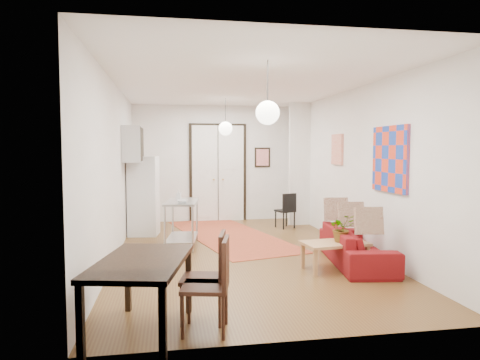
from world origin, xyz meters
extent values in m
plane|color=brown|center=(0.00, 0.00, 0.00)|extent=(7.00, 7.00, 0.00)
cube|color=white|center=(0.00, 0.00, 2.90)|extent=(4.20, 7.00, 0.02)
cube|color=white|center=(0.00, 3.50, 1.45)|extent=(4.20, 0.02, 2.90)
cube|color=white|center=(0.00, -3.50, 1.45)|extent=(4.20, 0.02, 2.90)
cube|color=white|center=(-2.10, 0.00, 1.45)|extent=(0.02, 7.00, 2.90)
cube|color=white|center=(2.10, 0.00, 1.45)|extent=(0.02, 7.00, 2.90)
cube|color=white|center=(0.00, 3.46, 1.20)|extent=(1.44, 0.06, 2.50)
cube|color=white|center=(1.85, 2.55, 1.45)|extent=(0.50, 0.10, 2.90)
cube|color=silver|center=(-1.92, 1.50, 1.90)|extent=(0.35, 1.00, 0.70)
cube|color=red|center=(2.08, -1.25, 1.65)|extent=(0.05, 1.00, 1.00)
cube|color=white|center=(2.08, 0.80, 1.80)|extent=(0.05, 0.50, 0.60)
cube|color=red|center=(1.15, 3.47, 1.60)|extent=(0.40, 0.03, 0.50)
cube|color=#9C6441|center=(-2.07, 2.00, 1.95)|extent=(0.03, 0.44, 0.54)
sphere|color=white|center=(0.00, 2.00, 2.25)|extent=(0.30, 0.30, 0.30)
cylinder|color=black|center=(0.00, 2.00, 2.65)|extent=(0.01, 0.01, 0.50)
sphere|color=white|center=(0.00, -2.00, 2.25)|extent=(0.30, 0.30, 0.30)
cylinder|color=black|center=(0.00, -2.00, 2.65)|extent=(0.01, 0.01, 0.50)
cube|color=#BF462F|center=(0.00, 1.54, 0.01)|extent=(2.51, 4.38, 0.01)
imported|color=maroon|center=(1.66, -1.03, 0.28)|extent=(2.01, 1.01, 0.56)
cube|color=tan|center=(1.20, -1.30, 0.40)|extent=(1.01, 0.64, 0.04)
cube|color=tan|center=(0.78, -1.51, 0.19)|extent=(0.06, 0.06, 0.38)
cube|color=tan|center=(1.62, -1.51, 0.19)|extent=(0.06, 0.06, 0.38)
cube|color=tan|center=(0.78, -1.09, 0.19)|extent=(0.06, 0.06, 0.38)
cube|color=tan|center=(1.62, -1.09, 0.19)|extent=(0.06, 0.06, 0.38)
imported|color=#2E682F|center=(1.30, -1.30, 0.63)|extent=(0.36, 0.41, 0.41)
cube|color=#B2B6B7|center=(-0.99, 0.64, 0.83)|extent=(0.71, 1.18, 0.04)
cube|color=#B2B6B7|center=(-0.99, 0.64, 0.17)|extent=(0.66, 1.13, 0.03)
cylinder|color=#B2B6B7|center=(-1.23, 0.13, 0.42)|extent=(0.04, 0.04, 0.83)
cylinder|color=#B2B6B7|center=(-0.76, 0.13, 0.42)|extent=(0.04, 0.04, 0.83)
cylinder|color=#B2B6B7|center=(-1.23, 1.16, 0.42)|extent=(0.04, 0.04, 0.83)
cylinder|color=#B2B6B7|center=(-0.76, 1.16, 0.42)|extent=(0.04, 0.04, 0.83)
imported|color=silver|center=(-0.99, 0.34, 0.88)|extent=(0.24, 0.24, 0.05)
imported|color=#5496B7|center=(-1.04, 0.89, 0.94)|extent=(0.10, 0.10, 0.18)
cube|color=white|center=(-1.75, 1.89, 0.83)|extent=(0.65, 0.65, 1.66)
cube|color=black|center=(-1.49, -3.15, 0.73)|extent=(1.04, 1.49, 0.05)
cube|color=black|center=(-1.83, -3.78, 0.35)|extent=(0.07, 0.07, 0.70)
cube|color=black|center=(-1.15, -3.78, 0.35)|extent=(0.07, 0.07, 0.70)
cube|color=black|center=(-1.83, -2.52, 0.35)|extent=(0.07, 0.07, 0.70)
cube|color=black|center=(-1.15, -2.52, 0.35)|extent=(0.07, 0.07, 0.70)
cube|color=#3D1D13|center=(-0.89, -2.87, 0.45)|extent=(0.52, 0.51, 0.04)
cube|color=#3D1D13|center=(-0.89, -2.67, 0.70)|extent=(0.13, 0.42, 0.46)
cylinder|color=#3D1D13|center=(-1.07, -3.06, 0.22)|extent=(0.03, 0.03, 0.45)
cylinder|color=#3D1D13|center=(-0.71, -3.06, 0.22)|extent=(0.03, 0.03, 0.45)
cylinder|color=#3D1D13|center=(-1.07, -2.68, 0.22)|extent=(0.03, 0.03, 0.45)
cylinder|color=#3D1D13|center=(-0.71, -2.68, 0.22)|extent=(0.03, 0.03, 0.45)
cube|color=#3D1D13|center=(-0.89, -3.15, 0.45)|extent=(0.52, 0.51, 0.04)
cube|color=#3D1D13|center=(-0.89, -2.95, 0.70)|extent=(0.13, 0.42, 0.46)
cylinder|color=#3D1D13|center=(-1.07, -3.34, 0.22)|extent=(0.03, 0.03, 0.45)
cylinder|color=#3D1D13|center=(-0.71, -3.34, 0.22)|extent=(0.03, 0.03, 0.45)
cylinder|color=#3D1D13|center=(-1.07, -2.96, 0.22)|extent=(0.03, 0.03, 0.45)
cylinder|color=#3D1D13|center=(-0.71, -2.96, 0.22)|extent=(0.03, 0.03, 0.45)
cube|color=black|center=(1.40, 2.18, 0.39)|extent=(0.47, 0.47, 0.04)
cube|color=black|center=(1.40, 2.35, 0.61)|extent=(0.36, 0.17, 0.39)
cylinder|color=black|center=(1.25, 2.03, 0.20)|extent=(0.03, 0.03, 0.39)
cylinder|color=black|center=(1.55, 2.03, 0.20)|extent=(0.03, 0.03, 0.39)
cylinder|color=black|center=(1.25, 2.34, 0.20)|extent=(0.03, 0.03, 0.39)
cylinder|color=black|center=(1.55, 2.34, 0.20)|extent=(0.03, 0.03, 0.39)
camera|label=1|loc=(-1.23, -7.25, 1.78)|focal=32.00mm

